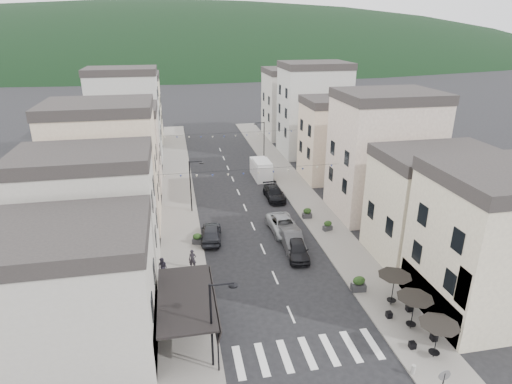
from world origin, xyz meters
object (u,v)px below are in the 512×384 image
parked_car_b (292,240)px  parked_car_c (283,225)px  pedestrian_b (163,268)px  parked_car_a (297,249)px  pedestrian_a (193,259)px  delivery_van (261,169)px  parked_car_e (211,233)px  parked_car_d (274,193)px

parked_car_b → parked_car_c: parked_car_b is taller
parked_car_b → pedestrian_b: (-12.00, -2.95, 0.18)m
parked_car_a → pedestrian_b: pedestrian_b is taller
parked_car_b → pedestrian_b: pedestrian_b is taller
parked_car_a → pedestrian_a: bearing=-170.0°
pedestrian_a → pedestrian_b: pedestrian_a is taller
parked_car_a → delivery_van: (1.18, 21.91, 0.51)m
parked_car_b → pedestrian_a: 9.72m
parked_car_e → parked_car_b: bearing=164.7°
parked_car_c → parked_car_d: bearing=80.0°
parked_car_d → parked_car_e: 12.53m
parked_car_a → pedestrian_b: 12.07m
parked_car_a → pedestrian_a: size_ratio=2.51×
parked_car_a → parked_car_d: (1.12, 13.93, -0.04)m
delivery_van → pedestrian_b: (-13.18, -23.15, -0.28)m
parked_car_b → pedestrian_b: size_ratio=2.84×
parked_car_c → pedestrian_b: (-12.00, -6.33, 0.21)m
delivery_van → pedestrian_b: 26.64m
parked_car_b → parked_car_a: bearing=-87.7°
parked_car_e → pedestrian_b: bearing=59.4°
parked_car_c → parked_car_e: size_ratio=1.18×
parked_car_e → pedestrian_a: bearing=75.0°
delivery_van → parked_car_e: bearing=-117.5°
parked_car_e → pedestrian_a: pedestrian_a is taller
parked_car_c → delivery_van: delivery_van is taller
parked_car_a → delivery_van: delivery_van is taller
pedestrian_a → parked_car_c: bearing=40.6°
parked_car_e → parked_car_d: bearing=-125.9°
parked_car_c → pedestrian_a: 10.97m
pedestrian_a → parked_car_e: bearing=78.5°
parked_car_d → parked_car_e: parked_car_e is taller
parked_car_d → delivery_van: bearing=89.0°
delivery_van → pedestrian_a: (-10.67, -22.32, -0.26)m
parked_car_a → pedestrian_b: (-12.00, -1.24, 0.23)m
parked_car_b → delivery_van: (1.18, 20.20, 0.45)m
parked_car_b → parked_car_d: parked_car_b is taller
parked_car_a → parked_car_b: bearing=97.5°
parked_car_d → parked_car_b: bearing=-95.9°
parked_car_a → pedestrian_a: pedestrian_a is taller
parked_car_b → delivery_van: bearing=89.0°
parked_car_e → pedestrian_b: size_ratio=2.71×
parked_car_d → parked_car_c: bearing=-97.9°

